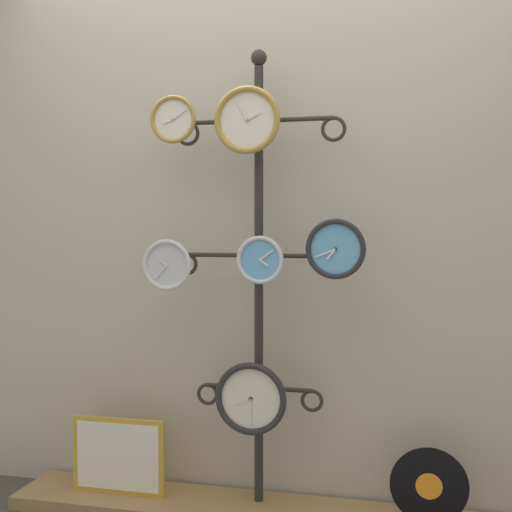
{
  "coord_description": "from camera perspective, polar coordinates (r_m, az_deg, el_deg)",
  "views": [
    {
      "loc": [
        0.75,
        -2.59,
        1.3
      ],
      "look_at": [
        0.0,
        0.36,
        1.15
      ],
      "focal_mm": 50.0,
      "sensor_mm": 36.0,
      "label": 1
    }
  ],
  "objects": [
    {
      "name": "shop_wall",
      "position": [
        3.25,
        0.92,
        4.63
      ],
      "size": [
        4.4,
        0.04,
        2.8
      ],
      "color": "#BCB2A3",
      "rests_on": "ground_plane"
    },
    {
      "name": "low_shelf",
      "position": [
        3.29,
        -0.05,
        -19.83
      ],
      "size": [
        2.2,
        0.36,
        0.06
      ],
      "color": "#9E7A4C",
      "rests_on": "ground_plane"
    },
    {
      "name": "display_stand",
      "position": [
        3.14,
        0.23,
        -7.12
      ],
      "size": [
        0.76,
        0.35,
        2.03
      ],
      "color": "#282623",
      "rests_on": "ground_plane"
    },
    {
      "name": "clock_top_left",
      "position": [
        3.15,
        -6.61,
        10.8
      ],
      "size": [
        0.21,
        0.04,
        0.21
      ],
      "color": "silver"
    },
    {
      "name": "clock_top_center",
      "position": [
        3.04,
        -0.7,
        10.82
      ],
      "size": [
        0.29,
        0.04,
        0.29
      ],
      "color": "silver"
    },
    {
      "name": "clock_middle_left",
      "position": [
        3.11,
        -7.12,
        -0.71
      ],
      "size": [
        0.22,
        0.04,
        0.22
      ],
      "color": "silver"
    },
    {
      "name": "clock_middle_center",
      "position": [
        2.99,
        0.35,
        -0.31
      ],
      "size": [
        0.2,
        0.04,
        0.2
      ],
      "color": "#60A8DB"
    },
    {
      "name": "clock_middle_right",
      "position": [
        2.92,
        6.39,
        0.56
      ],
      "size": [
        0.25,
        0.04,
        0.25
      ],
      "color": "#60A8DB"
    },
    {
      "name": "clock_bottom_center",
      "position": [
        3.08,
        -0.41,
        -11.33
      ],
      "size": [
        0.31,
        0.04,
        0.31
      ],
      "color": "silver"
    },
    {
      "name": "vinyl_record",
      "position": [
        3.13,
        13.68,
        -17.45
      ],
      "size": [
        0.32,
        0.01,
        0.32
      ],
      "color": "black",
      "rests_on": "low_shelf"
    },
    {
      "name": "picture_frame",
      "position": [
        3.4,
        -10.96,
        -15.45
      ],
      "size": [
        0.44,
        0.02,
        0.35
      ],
      "color": "gold",
      "rests_on": "low_shelf"
    }
  ]
}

